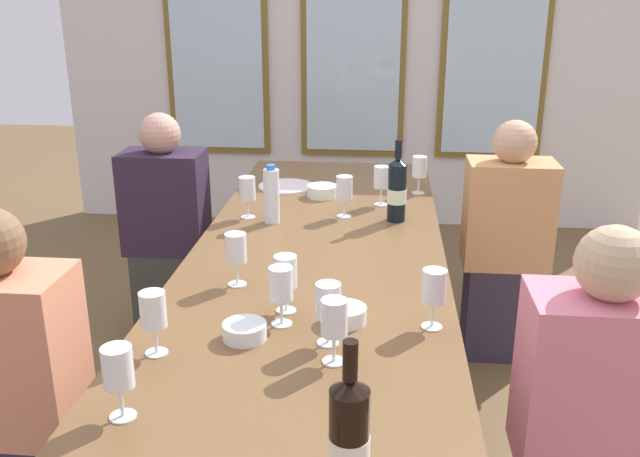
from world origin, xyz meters
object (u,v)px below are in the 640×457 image
at_px(wine_bottle_0, 397,190).
at_px(tasting_bowl_0, 345,315).
at_px(seated_person_0, 15,404).
at_px(wine_glass_10, 285,273).
at_px(wine_glass_6, 328,302).
at_px(wine_glass_7, 118,369).
at_px(wine_glass_4, 247,190).
at_px(wine_glass_11, 419,168).
at_px(wine_glass_5, 236,251).
at_px(seated_person_2, 167,235).
at_px(white_plate_0, 286,186).
at_px(tasting_bowl_2, 322,191).
at_px(wine_glass_8, 381,179).
at_px(wine_glass_1, 344,190).
at_px(wine_bottle_1, 349,439).
at_px(wine_glass_0, 281,285).
at_px(water_bottle, 272,195).
at_px(seated_person_1, 588,436).
at_px(tasting_bowl_1, 245,331).
at_px(wine_glass_2, 153,311).
at_px(wine_glass_9, 334,319).
at_px(dining_table, 317,268).
at_px(seated_person_3, 505,248).
at_px(wine_glass_3, 434,289).

relative_size(wine_bottle_0, tasting_bowl_0, 2.78).
bearing_deg(wine_bottle_0, seated_person_0, -134.18).
bearing_deg(wine_glass_10, wine_glass_6, -52.94).
distance_m(wine_bottle_0, wine_glass_7, 1.57).
bearing_deg(wine_glass_7, wine_glass_4, 89.75).
bearing_deg(wine_glass_6, wine_glass_11, 78.54).
relative_size(wine_glass_5, seated_person_2, 0.16).
distance_m(white_plate_0, wine_bottle_0, 0.70).
bearing_deg(tasting_bowl_2, wine_glass_8, -21.38).
bearing_deg(wine_glass_1, tasting_bowl_0, -86.29).
height_order(tasting_bowl_0, wine_glass_7, wine_glass_7).
height_order(wine_glass_7, wine_glass_10, same).
height_order(wine_bottle_1, seated_person_0, seated_person_0).
distance_m(tasting_bowl_0, seated_person_0, 0.97).
xyz_separation_m(wine_glass_6, seated_person_2, (-0.89, 1.39, -0.34)).
xyz_separation_m(wine_glass_0, wine_glass_5, (-0.18, 0.26, -0.00)).
height_order(wine_glass_7, seated_person_0, seated_person_0).
height_order(water_bottle, seated_person_1, seated_person_1).
bearing_deg(seated_person_2, tasting_bowl_1, -64.49).
bearing_deg(wine_bottle_1, seated_person_2, 116.29).
bearing_deg(wine_glass_10, tasting_bowl_1, -116.12).
relative_size(wine_glass_6, seated_person_0, 0.16).
relative_size(wine_glass_2, wine_glass_9, 1.00).
distance_m(wine_glass_7, wine_glass_8, 1.74).
bearing_deg(wine_glass_11, wine_glass_1, -130.12).
distance_m(dining_table, wine_glass_5, 0.43).
relative_size(wine_glass_1, wine_glass_9, 1.00).
relative_size(water_bottle, wine_glass_6, 1.38).
bearing_deg(wine_bottle_0, seated_person_3, 30.00).
bearing_deg(tasting_bowl_0, wine_glass_11, 79.06).
bearing_deg(wine_bottle_1, wine_glass_7, 158.32).
bearing_deg(wine_glass_11, dining_table, -116.44).
relative_size(wine_bottle_0, seated_person_3, 0.30).
bearing_deg(wine_glass_10, dining_table, 84.98).
bearing_deg(wine_glass_3, wine_glass_11, 89.32).
height_order(dining_table, seated_person_0, seated_person_0).
distance_m(wine_bottle_0, seated_person_3, 0.68).
xyz_separation_m(wine_glass_4, seated_person_2, (-0.47, 0.34, -0.33)).
bearing_deg(wine_glass_1, wine_glass_9, -87.75).
xyz_separation_m(wine_glass_7, seated_person_3, (1.12, 1.73, -0.34)).
distance_m(water_bottle, wine_glass_5, 0.63).
distance_m(tasting_bowl_0, wine_glass_3, 0.26).
bearing_deg(seated_person_3, dining_table, -139.69).
distance_m(seated_person_0, seated_person_3, 2.11).
relative_size(water_bottle, wine_glass_5, 1.38).
relative_size(wine_glass_0, wine_glass_5, 1.00).
relative_size(water_bottle, wine_glass_8, 1.38).
distance_m(white_plate_0, wine_glass_7, 1.90).
distance_m(wine_glass_10, seated_person_0, 0.85).
relative_size(wine_bottle_1, wine_glass_7, 1.87).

